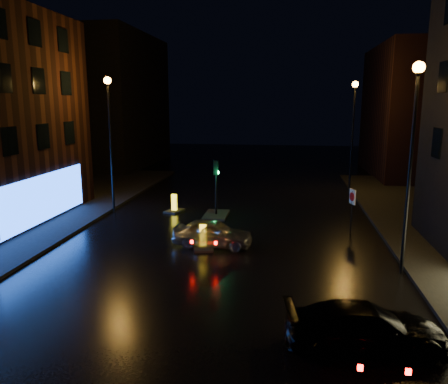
{
  "coord_description": "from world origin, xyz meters",
  "views": [
    {
      "loc": [
        3.04,
        -11.72,
        6.88
      ],
      "look_at": [
        0.19,
        7.83,
        2.8
      ],
      "focal_mm": 35.0,
      "sensor_mm": 36.0,
      "label": 1
    }
  ],
  "objects_px": {
    "traffic_signal": "(216,208)",
    "road_sign_right": "(352,201)",
    "bollard_near": "(203,243)",
    "silver_hatchback": "(213,233)",
    "dark_sedan": "(365,328)",
    "bollard_far": "(174,208)"
  },
  "relations": [
    {
      "from": "silver_hatchback",
      "to": "bollard_near",
      "type": "xyz_separation_m",
      "value": [
        -0.4,
        -0.42,
        -0.4
      ]
    },
    {
      "from": "bollard_far",
      "to": "traffic_signal",
      "type": "bearing_deg",
      "value": 4.85
    },
    {
      "from": "bollard_near",
      "to": "road_sign_right",
      "type": "distance_m",
      "value": 8.29
    },
    {
      "from": "silver_hatchback",
      "to": "traffic_signal",
      "type": "bearing_deg",
      "value": 11.13
    },
    {
      "from": "silver_hatchback",
      "to": "road_sign_right",
      "type": "height_order",
      "value": "road_sign_right"
    },
    {
      "from": "silver_hatchback",
      "to": "bollard_far",
      "type": "distance_m",
      "value": 7.28
    },
    {
      "from": "silver_hatchback",
      "to": "dark_sedan",
      "type": "distance_m",
      "value": 10.12
    },
    {
      "from": "bollard_near",
      "to": "bollard_far",
      "type": "xyz_separation_m",
      "value": [
        -3.18,
        6.75,
        -0.01
      ]
    },
    {
      "from": "silver_hatchback",
      "to": "dark_sedan",
      "type": "height_order",
      "value": "dark_sedan"
    },
    {
      "from": "traffic_signal",
      "to": "dark_sedan",
      "type": "xyz_separation_m",
      "value": [
        6.55,
        -14.02,
        0.15
      ]
    },
    {
      "from": "traffic_signal",
      "to": "bollard_near",
      "type": "distance_m",
      "value": 6.16
    },
    {
      "from": "dark_sedan",
      "to": "bollard_near",
      "type": "relative_size",
      "value": 2.95
    },
    {
      "from": "traffic_signal",
      "to": "road_sign_right",
      "type": "relative_size",
      "value": 1.44
    },
    {
      "from": "silver_hatchback",
      "to": "dark_sedan",
      "type": "relative_size",
      "value": 0.85
    },
    {
      "from": "traffic_signal",
      "to": "dark_sedan",
      "type": "bearing_deg",
      "value": -64.95
    },
    {
      "from": "bollard_far",
      "to": "road_sign_right",
      "type": "distance_m",
      "value": 11.09
    },
    {
      "from": "traffic_signal",
      "to": "bollard_far",
      "type": "distance_m",
      "value": 2.89
    },
    {
      "from": "road_sign_right",
      "to": "bollard_near",
      "type": "bearing_deg",
      "value": 4.96
    },
    {
      "from": "traffic_signal",
      "to": "silver_hatchback",
      "type": "relative_size",
      "value": 0.9
    },
    {
      "from": "dark_sedan",
      "to": "bollard_far",
      "type": "xyz_separation_m",
      "value": [
        -9.36,
        14.63,
        -0.41
      ]
    },
    {
      "from": "silver_hatchback",
      "to": "dark_sedan",
      "type": "bearing_deg",
      "value": -141.63
    },
    {
      "from": "silver_hatchback",
      "to": "bollard_near",
      "type": "bearing_deg",
      "value": 140.35
    }
  ]
}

